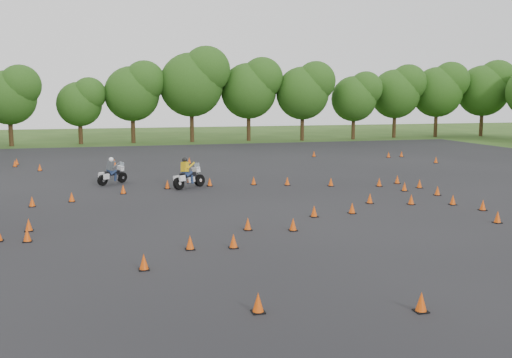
# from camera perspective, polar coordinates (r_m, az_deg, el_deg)

# --- Properties ---
(ground) EXTENTS (140.00, 140.00, 0.00)m
(ground) POSITION_cam_1_polar(r_m,az_deg,el_deg) (22.23, 2.70, -4.50)
(ground) COLOR #2D5119
(ground) RESTS_ON ground
(asphalt_pad) EXTENTS (62.00, 62.00, 0.00)m
(asphalt_pad) POSITION_cam_1_polar(r_m,az_deg,el_deg) (27.89, -1.07, -1.86)
(asphalt_pad) COLOR black
(asphalt_pad) RESTS_ON ground
(treeline) EXTENTS (87.26, 32.06, 10.61)m
(treeline) POSITION_cam_1_polar(r_m,az_deg,el_deg) (55.76, -7.55, 7.86)
(treeline) COLOR #254C15
(treeline) RESTS_ON ground
(traffic_cones) EXTENTS (37.08, 33.01, 0.45)m
(traffic_cones) POSITION_cam_1_polar(r_m,az_deg,el_deg) (27.38, -1.02, -1.57)
(traffic_cones) COLOR #DE4A09
(traffic_cones) RESTS_ON asphalt_pad
(rider_grey) EXTENTS (1.94, 1.74, 1.55)m
(rider_grey) POSITION_cam_1_polar(r_m,az_deg,el_deg) (33.00, -14.22, 0.83)
(rider_grey) COLOR #3E4245
(rider_grey) RESTS_ON ground
(rider_yellow) EXTENTS (2.16, 1.76, 1.67)m
(rider_yellow) POSITION_cam_1_polar(r_m,az_deg,el_deg) (30.82, -6.66, 0.63)
(rider_yellow) COLOR gold
(rider_yellow) RESTS_ON ground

